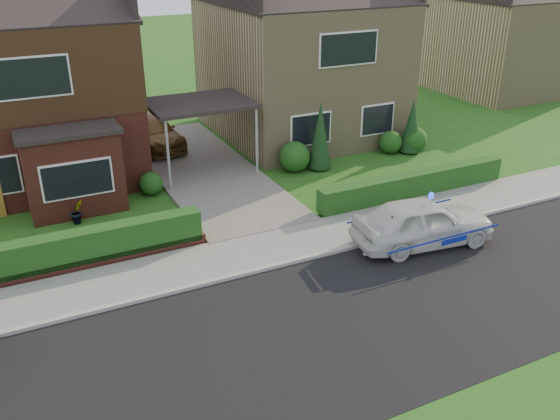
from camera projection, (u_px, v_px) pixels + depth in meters
ground at (356, 320)px, 14.20m from camera, size 120.00×120.00×0.00m
road at (356, 320)px, 14.20m from camera, size 60.00×6.00×0.02m
kerb at (297, 261)px, 16.66m from camera, size 60.00×0.16×0.12m
sidewalk at (281, 245)px, 17.52m from camera, size 60.00×2.00×0.10m
driveway at (203, 170)px, 23.13m from camera, size 3.80×12.00×0.12m
house_left at (20, 73)px, 21.59m from camera, size 7.50×9.53×7.25m
house_right at (299, 52)px, 26.36m from camera, size 7.50×8.06×7.25m
carport_link at (199, 105)px, 21.99m from camera, size 3.80×3.00×2.77m
dwarf_wall at (70, 267)px, 16.12m from camera, size 7.70×0.25×0.36m
hedge_left at (71, 270)px, 16.32m from camera, size 7.50×0.55×0.90m
hedge_right at (412, 197)px, 20.87m from camera, size 7.50×0.55×0.80m
shrub_left_mid at (106, 188)px, 19.89m from camera, size 1.32×1.32×1.32m
shrub_left_near at (151, 184)px, 20.88m from camera, size 0.84×0.84×0.84m
shrub_right_near at (294, 157)px, 22.88m from camera, size 1.20×1.20×1.20m
shrub_right_mid at (390, 142)px, 24.85m from camera, size 0.96×0.96×0.96m
shrub_right_far at (414, 140)px, 24.98m from camera, size 1.08×1.08×1.08m
conifer_a at (320, 137)px, 22.82m from camera, size 0.90×0.90×2.60m
conifer_b at (412, 127)px, 24.66m from camera, size 0.90×0.90×2.20m
neighbour_right at (501, 45)px, 34.12m from camera, size 6.50×7.00×5.20m
police_car at (423, 222)px, 17.38m from camera, size 3.88×4.40×1.60m
driveway_car at (152, 132)px, 25.29m from camera, size 2.14×4.43×1.24m
potted_plant_a at (154, 230)px, 17.60m from camera, size 0.50×0.40×0.82m
potted_plant_b at (77, 212)px, 18.80m from camera, size 0.51×0.45×0.77m
potted_plant_c at (78, 203)px, 19.36m from camera, size 0.47×0.47×0.83m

